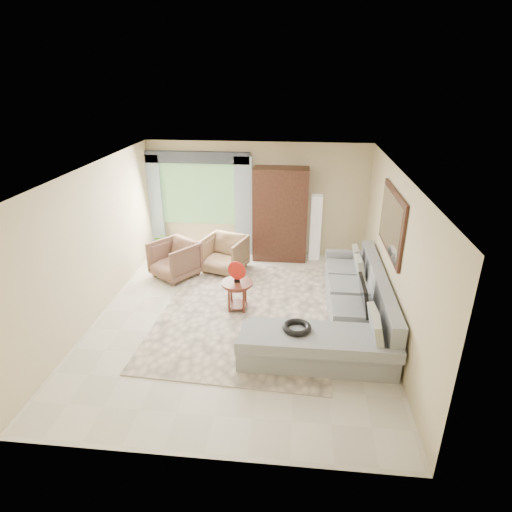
# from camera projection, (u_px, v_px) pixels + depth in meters

# --- Properties ---
(ground) EXTENTS (6.00, 6.00, 0.00)m
(ground) POSITION_uv_depth(u_px,v_px,m) (240.00, 318.00, 7.54)
(ground) COLOR silver
(ground) RESTS_ON ground
(area_rug) EXTENTS (3.20, 4.15, 0.02)m
(area_rug) POSITION_uv_depth(u_px,v_px,m) (247.00, 312.00, 7.71)
(area_rug) COLOR beige
(area_rug) RESTS_ON ground
(sectional_sofa) EXTENTS (2.30, 3.46, 0.90)m
(sectional_sofa) POSITION_uv_depth(u_px,v_px,m) (344.00, 315.00, 7.10)
(sectional_sofa) COLOR gray
(sectional_sofa) RESTS_ON ground
(tv_screen) EXTENTS (0.14, 0.74, 0.48)m
(tv_screen) POSITION_uv_depth(u_px,v_px,m) (364.00, 295.00, 6.81)
(tv_screen) COLOR black
(tv_screen) RESTS_ON sectional_sofa
(garden_hose) EXTENTS (0.43, 0.43, 0.09)m
(garden_hose) POSITION_uv_depth(u_px,v_px,m) (297.00, 327.00, 6.27)
(garden_hose) COLOR black
(garden_hose) RESTS_ON sectional_sofa
(coffee_table) EXTENTS (0.56, 0.56, 0.56)m
(coffee_table) POSITION_uv_depth(u_px,v_px,m) (237.00, 295.00, 7.68)
(coffee_table) COLOR #4B1914
(coffee_table) RESTS_ON ground
(red_disc) EXTENTS (0.33, 0.13, 0.34)m
(red_disc) POSITION_uv_depth(u_px,v_px,m) (237.00, 270.00, 7.48)
(red_disc) COLOR red
(red_disc) RESTS_ON coffee_table
(armchair_left) EXTENTS (1.17, 1.18, 0.78)m
(armchair_left) POSITION_uv_depth(u_px,v_px,m) (175.00, 259.00, 8.91)
(armchair_left) COLOR brown
(armchair_left) RESTS_ON ground
(armchair_right) EXTENTS (1.05, 1.06, 0.78)m
(armchair_right) POSITION_uv_depth(u_px,v_px,m) (224.00, 254.00, 9.17)
(armchair_right) COLOR #997753
(armchair_right) RESTS_ON ground
(potted_plant) EXTENTS (0.60, 0.55, 0.57)m
(potted_plant) POSITION_uv_depth(u_px,v_px,m) (167.00, 244.00, 10.00)
(potted_plant) COLOR #999999
(potted_plant) RESTS_ON ground
(armoire) EXTENTS (1.20, 0.55, 2.10)m
(armoire) POSITION_uv_depth(u_px,v_px,m) (280.00, 215.00, 9.56)
(armoire) COLOR #331611
(armoire) RESTS_ON ground
(floor_lamp) EXTENTS (0.24, 0.24, 1.50)m
(floor_lamp) POSITION_uv_depth(u_px,v_px,m) (315.00, 228.00, 9.65)
(floor_lamp) COLOR silver
(floor_lamp) RESTS_ON ground
(window) EXTENTS (1.80, 0.04, 1.40)m
(window) POSITION_uv_depth(u_px,v_px,m) (199.00, 194.00, 9.82)
(window) COLOR #669E59
(window) RESTS_ON wall_back
(curtain_left) EXTENTS (0.40, 0.08, 2.30)m
(curtain_left) POSITION_uv_depth(u_px,v_px,m) (154.00, 204.00, 9.94)
(curtain_left) COLOR #9EB7CC
(curtain_left) RESTS_ON ground
(curtain_right) EXTENTS (0.40, 0.08, 2.30)m
(curtain_right) POSITION_uv_depth(u_px,v_px,m) (243.00, 207.00, 9.74)
(curtain_right) COLOR #9EB7CC
(curtain_right) RESTS_ON ground
(valance) EXTENTS (2.40, 0.12, 0.26)m
(valance) POSITION_uv_depth(u_px,v_px,m) (196.00, 157.00, 9.42)
(valance) COLOR #1E232D
(valance) RESTS_ON wall_back
(wall_mirror) EXTENTS (0.05, 1.70, 1.05)m
(wall_mirror) POSITION_uv_depth(u_px,v_px,m) (391.00, 222.00, 6.93)
(wall_mirror) COLOR black
(wall_mirror) RESTS_ON wall_right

